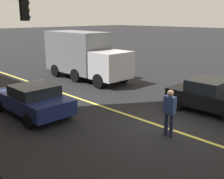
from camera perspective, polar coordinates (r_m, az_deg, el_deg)
name	(u,v)px	position (r m, az deg, el deg)	size (l,w,h in m)	color
ground	(164,127)	(11.24, 10.86, -7.78)	(200.00, 200.00, 0.00)	black
lane_stripe_center	(164,127)	(11.24, 10.86, -7.76)	(80.00, 0.16, 0.01)	#D8CC4C
car_navy	(33,99)	(12.75, -16.25, -1.95)	(4.24, 2.07, 1.40)	navy
car_black	(211,96)	(13.41, 20.03, -1.30)	(3.90, 2.13, 1.50)	black
truck_gray	(83,55)	(19.49, -6.02, 7.25)	(6.96, 2.47, 3.28)	silver
pedestrian_with_backpack	(170,109)	(10.16, 11.99, -4.05)	(0.42, 0.37, 1.77)	#262D4C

